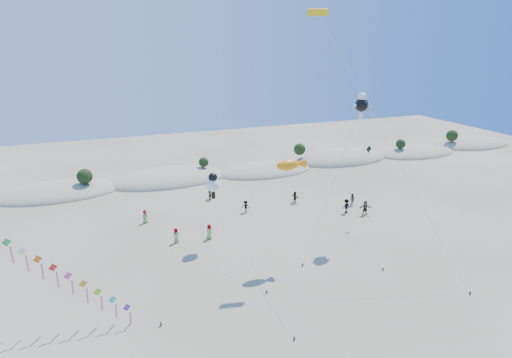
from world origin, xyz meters
name	(u,v)px	position (x,y,z in m)	size (l,w,h in m)	color
dune_ridge	(174,179)	(1.06, 45.14, 0.11)	(145.30, 11.49, 5.57)	gray
fish_kite	(291,165)	(7.27, 15.69, 9.68)	(6.72, 12.58, 10.23)	#3F2D1E
cartoon_kite_low	(213,184)	(1.01, 21.30, 6.78)	(2.27, 12.00, 7.96)	#3F2D1E
cartoon_kite_high	(362,104)	(17.05, 18.98, 14.60)	(10.54, 6.57, 15.80)	#3F2D1E
parafoil_kite	(322,21)	(11.22, 17.93, 22.77)	(9.10, 15.30, 23.93)	#3F2D1E
dark_kite	(373,181)	(18.48, 17.85, 6.10)	(6.32, 11.91, 9.20)	#3F2D1E
beachgoers	(280,208)	(10.93, 26.05, 0.84)	(27.65, 13.42, 1.81)	slate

